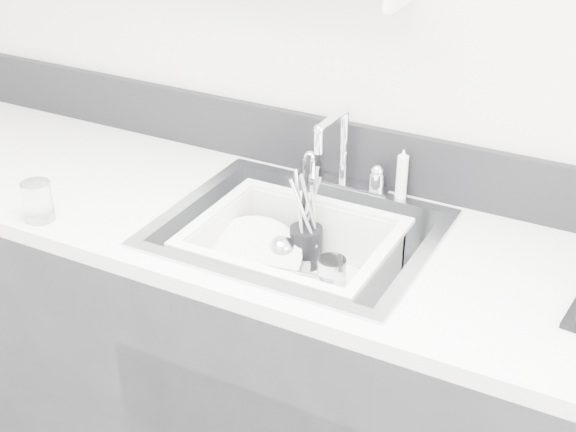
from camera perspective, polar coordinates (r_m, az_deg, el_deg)
The scene contains 12 objects.
counter_run at distance 2.16m, azimuth 0.63°, elevation -11.54°, with size 3.20×0.62×0.92m.
backsplash at distance 2.10m, azimuth 4.46°, elevation 4.57°, with size 3.20×0.02×0.16m, color black.
sink at distance 1.94m, azimuth 0.69°, elevation -3.23°, with size 0.64×0.52×0.20m, color silver, non-canonical shape.
faucet at distance 2.06m, azimuth 3.84°, elevation 3.54°, with size 0.26×0.18×0.23m.
side_sprayer at distance 2.02m, azimuth 8.11°, elevation 2.94°, with size 0.03×0.03×0.14m, color white.
wash_tub at distance 1.92m, azimuth 0.35°, elevation -3.30°, with size 0.47×0.38×0.18m, color white, non-canonical shape.
plate_stack at distance 1.99m, azimuth -2.14°, elevation -3.56°, with size 0.29×0.28×0.11m.
utensil_cup at distance 2.02m, azimuth 1.29°, elevation -1.94°, with size 0.08×0.08×0.28m.
ladle at distance 1.95m, azimuth -0.52°, elevation -3.94°, with size 0.28×0.10×0.08m, color silver, non-canonical shape.
tumbler_in_tub at distance 1.91m, azimuth 3.12°, elevation -4.34°, with size 0.07×0.07×0.10m, color white.
tumbler_counter at distance 2.00m, azimuth -17.36°, elevation 0.99°, with size 0.07×0.07×0.10m, color white.
bowl_small at distance 1.89m, azimuth 1.79°, elevation -5.94°, with size 0.11×0.11×0.04m, color white.
Camera 1 is at (0.75, -0.27, 1.87)m, focal length 50.00 mm.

